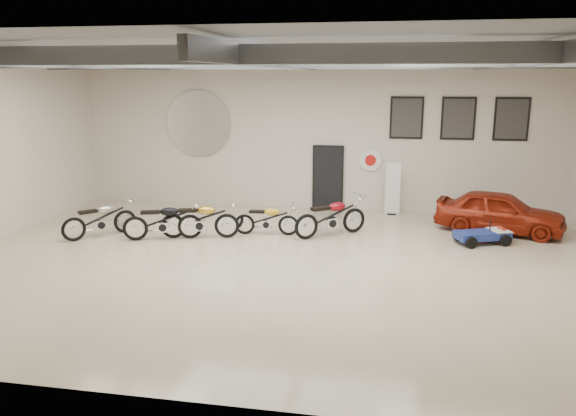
% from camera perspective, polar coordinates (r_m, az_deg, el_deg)
% --- Properties ---
extents(floor, '(16.00, 12.00, 0.01)m').
position_cam_1_polar(floor, '(13.59, -0.92, -5.67)').
color(floor, beige).
rests_on(floor, ground).
extents(ceiling, '(16.00, 12.00, 0.01)m').
position_cam_1_polar(ceiling, '(12.86, -1.00, 15.90)').
color(ceiling, gray).
rests_on(ceiling, back_wall).
extents(back_wall, '(16.00, 0.02, 5.00)m').
position_cam_1_polar(back_wall, '(18.87, 2.65, 7.45)').
color(back_wall, beige).
rests_on(back_wall, floor).
extents(ceiling_beams, '(15.80, 11.80, 0.32)m').
position_cam_1_polar(ceiling_beams, '(12.85, -1.00, 14.79)').
color(ceiling_beams, '#54575B').
rests_on(ceiling_beams, ceiling).
extents(door, '(0.92, 0.08, 2.10)m').
position_cam_1_polar(door, '(18.96, 4.08, 3.04)').
color(door, black).
rests_on(door, back_wall).
extents(logo_plaque, '(2.30, 0.06, 1.16)m').
position_cam_1_polar(logo_plaque, '(19.73, -9.08, 8.43)').
color(logo_plaque, silver).
rests_on(logo_plaque, back_wall).
extents(poster_left, '(1.05, 0.08, 1.35)m').
position_cam_1_polar(poster_left, '(18.61, 11.95, 8.96)').
color(poster_left, black).
rests_on(poster_left, back_wall).
extents(poster_mid, '(1.05, 0.08, 1.35)m').
position_cam_1_polar(poster_mid, '(18.72, 16.91, 8.70)').
color(poster_mid, black).
rests_on(poster_mid, back_wall).
extents(poster_right, '(1.05, 0.08, 1.35)m').
position_cam_1_polar(poster_right, '(18.96, 21.76, 8.39)').
color(poster_right, black).
rests_on(poster_right, back_wall).
extents(oil_sign, '(0.72, 0.10, 0.72)m').
position_cam_1_polar(oil_sign, '(18.76, 8.38, 4.83)').
color(oil_sign, white).
rests_on(oil_sign, back_wall).
extents(banner_stand, '(0.48, 0.19, 1.75)m').
position_cam_1_polar(banner_stand, '(18.44, 10.59, 2.01)').
color(banner_stand, white).
rests_on(banner_stand, floor).
extents(motorcycle_silver, '(1.88, 1.94, 1.07)m').
position_cam_1_polar(motorcycle_silver, '(16.51, -18.60, -1.00)').
color(motorcycle_silver, silver).
rests_on(motorcycle_silver, floor).
extents(motorcycle_black, '(2.21, 1.29, 1.10)m').
position_cam_1_polar(motorcycle_black, '(15.77, -12.63, -1.22)').
color(motorcycle_black, silver).
rests_on(motorcycle_black, floor).
extents(motorcycle_gold, '(2.22, 1.08, 1.11)m').
position_cam_1_polar(motorcycle_gold, '(15.73, -8.96, -1.08)').
color(motorcycle_gold, silver).
rests_on(motorcycle_gold, floor).
extents(motorcycle_yellow, '(1.84, 0.71, 0.93)m').
position_cam_1_polar(motorcycle_yellow, '(15.89, -2.21, -1.10)').
color(motorcycle_yellow, silver).
rests_on(motorcycle_yellow, floor).
extents(motorcycle_red, '(2.19, 1.89, 1.16)m').
position_cam_1_polar(motorcycle_red, '(15.78, 4.36, -0.81)').
color(motorcycle_red, silver).
rests_on(motorcycle_red, floor).
extents(go_kart, '(1.93, 1.40, 0.64)m').
position_cam_1_polar(go_kart, '(16.03, 19.60, -2.30)').
color(go_kart, navy).
rests_on(go_kart, floor).
extents(vintage_car, '(2.32, 3.81, 1.21)m').
position_cam_1_polar(vintage_car, '(17.24, 20.69, -0.35)').
color(vintage_car, maroon).
rests_on(vintage_car, floor).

